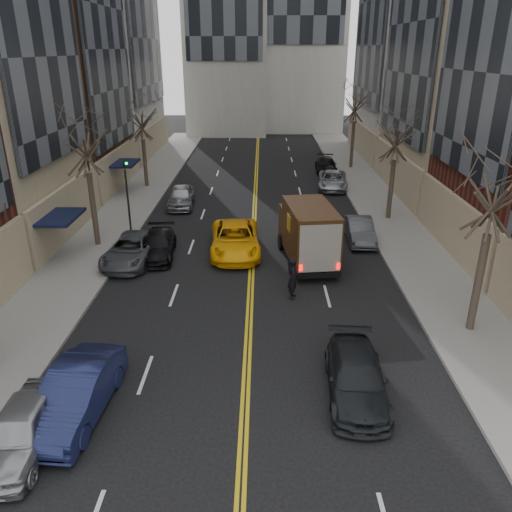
{
  "coord_description": "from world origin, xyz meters",
  "views": [
    {
      "loc": [
        0.5,
        -6.29,
        10.44
      ],
      "look_at": [
        0.27,
        13.41,
        2.2
      ],
      "focal_mm": 35.0,
      "sensor_mm": 36.0,
      "label": 1
    }
  ],
  "objects_px": {
    "taxi": "(235,239)",
    "pedestrian": "(293,278)",
    "ups_truck": "(308,233)",
    "observer_sedan": "(356,378)"
  },
  "relations": [
    {
      "from": "ups_truck",
      "to": "observer_sedan",
      "type": "xyz_separation_m",
      "value": [
        0.68,
        -10.96,
        -0.94
      ]
    },
    {
      "from": "ups_truck",
      "to": "observer_sedan",
      "type": "relative_size",
      "value": 1.3
    },
    {
      "from": "ups_truck",
      "to": "taxi",
      "type": "height_order",
      "value": "ups_truck"
    },
    {
      "from": "observer_sedan",
      "to": "pedestrian",
      "type": "xyz_separation_m",
      "value": [
        -1.65,
        6.8,
        0.32
      ]
    },
    {
      "from": "ups_truck",
      "to": "observer_sedan",
      "type": "bearing_deg",
      "value": -93.73
    },
    {
      "from": "observer_sedan",
      "to": "taxi",
      "type": "height_order",
      "value": "taxi"
    },
    {
      "from": "ups_truck",
      "to": "pedestrian",
      "type": "xyz_separation_m",
      "value": [
        -0.97,
        -4.16,
        -0.62
      ]
    },
    {
      "from": "taxi",
      "to": "pedestrian",
      "type": "xyz_separation_m",
      "value": [
        2.86,
        -5.37,
        0.19
      ]
    },
    {
      "from": "taxi",
      "to": "pedestrian",
      "type": "bearing_deg",
      "value": -65.5
    },
    {
      "from": "observer_sedan",
      "to": "pedestrian",
      "type": "bearing_deg",
      "value": 106.73
    }
  ]
}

